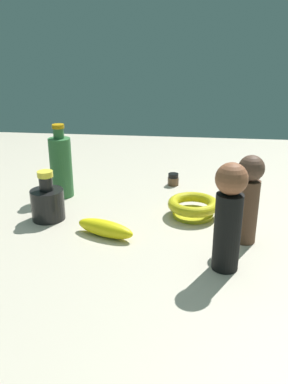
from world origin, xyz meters
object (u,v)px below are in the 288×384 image
person_figure_child (249,197)px  bottle_short (48,202)px  bottle_tall (61,166)px  banana (105,228)px  cat_figurine (234,185)px  person_figure_adult (229,214)px  bowl (193,206)px  nail_polish_jar (173,179)px

person_figure_child → bottle_short: (-0.07, -0.52, -0.07)m
bottle_tall → bottle_short: (0.17, 0.01, -0.05)m
bottle_tall → banana: bottle_tall is taller
bottle_tall → cat_figurine: (-0.05, 0.53, -0.06)m
person_figure_child → person_figure_adult: bearing=-23.4°
person_figure_child → bowl: bearing=-137.0°
bowl → nail_polish_jar: (-0.25, -0.07, -0.01)m
bottle_tall → bottle_short: bottle_tall is taller
bowl → bottle_short: (0.07, -0.39, 0.02)m
banana → bottle_short: 0.20m
banana → cat_figurine: (-0.31, 0.34, 0.02)m
person_figure_child → person_figure_adult: person_figure_adult is taller
person_figure_adult → bottle_short: (-0.20, -0.46, -0.08)m
cat_figurine → person_figure_child: bearing=0.2°
bottle_tall → nail_polish_jar: size_ratio=5.60×
bottle_short → cat_figurine: bearing=113.9°
bottle_tall → banana: (0.26, 0.19, -0.08)m
cat_figurine → nail_polish_jar: (-0.09, -0.19, -0.02)m
nail_polish_jar → banana: bearing=-20.4°
bowl → nail_polish_jar: 0.26m
bottle_tall → cat_figurine: bottle_tall is taller
banana → bottle_tall: bearing=-32.8°
person_figure_adult → nail_polish_jar: person_figure_adult is taller
bottle_short → bowl: bearing=99.5°
bowl → bottle_short: bottle_short is taller
banana → cat_figurine: bearing=-116.8°
bottle_tall → bottle_short: bearing=4.9°
bowl → bottle_tall: (-0.11, -0.41, 0.07)m
bowl → bottle_tall: bearing=-104.9°
banana → bottle_short: (-0.08, -0.18, 0.03)m
person_figure_child → bottle_short: bearing=-97.6°
person_figure_child → person_figure_adult: (0.13, -0.06, 0.01)m
banana → person_figure_adult: person_figure_adult is taller
banana → bowl: bearing=-124.7°
person_figure_adult → bottle_short: 0.51m
person_figure_adult → nail_polish_jar: 0.54m
banana → person_figure_adult: bearing=178.7°
nail_polish_jar → bottle_short: size_ratio=0.30×
bowl → banana: 0.26m
cat_figurine → bottle_short: bearing=-66.1°
cat_figurine → person_figure_adult: size_ratio=0.52×
bowl → banana: bowl is taller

